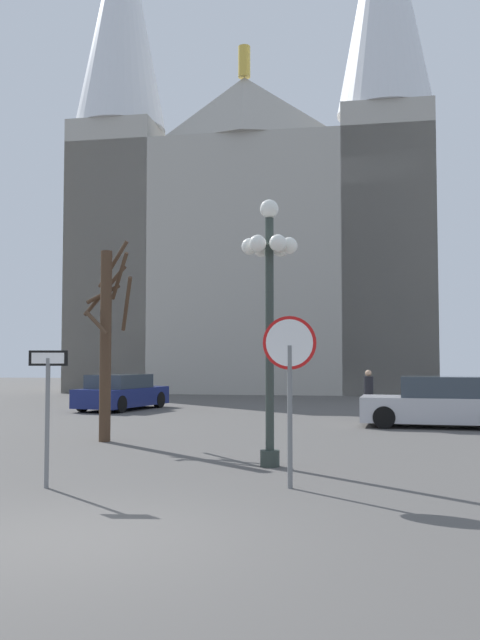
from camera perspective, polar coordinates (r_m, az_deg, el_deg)
name	(u,v)px	position (r m, az deg, el deg)	size (l,w,h in m)	color
ground_plane	(76,539)	(8.18, -13.46, -17.29)	(120.00, 120.00, 0.00)	#514F4C
cathedral	(254,227)	(43.07, 1.20, 7.77)	(21.60, 12.72, 31.48)	#ADA89E
stop_sign	(290,366)	(10.72, 4.15, -3.82)	(0.83, 0.15, 2.66)	slate
one_way_arrow_sign	(48,401)	(11.16, -15.70, -6.46)	(0.61, 0.09, 2.13)	slate
street_lamp	(269,290)	(12.90, 2.46, 2.52)	(1.06, 0.96, 5.01)	#2D3833
bare_tree	(107,336)	(17.01, -11.02, -1.32)	(1.43, 1.22, 4.94)	#473323
parked_car_near_navy	(122,393)	(27.31, -9.82, -5.99)	(2.86, 4.62, 1.38)	navy
parked_car_far_silver	(438,403)	(20.95, 16.15, -6.67)	(4.47, 2.26, 1.48)	#B7B7BC
pedestrian_walking	(369,389)	(23.39, 10.63, -5.67)	(0.32, 0.32, 1.62)	#594C47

